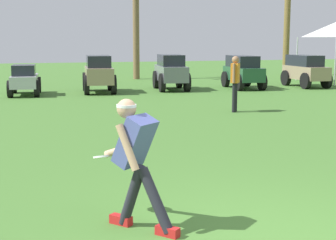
{
  "coord_description": "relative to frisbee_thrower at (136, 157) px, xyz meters",
  "views": [
    {
      "loc": [
        -2.4,
        -4.36,
        2.05
      ],
      "look_at": [
        -0.34,
        2.53,
        0.9
      ],
      "focal_mm": 55.0,
      "sensor_mm": 36.0,
      "label": 1
    }
  ],
  "objects": [
    {
      "name": "teammate_near_sideline",
      "position": [
        4.68,
        7.94,
        0.14
      ],
      "size": [
        0.36,
        0.45,
        1.56
      ],
      "color": "black",
      "rests_on": "ground_plane"
    },
    {
      "name": "parked_car_slot_d",
      "position": [
        1.87,
        14.29,
        -0.05
      ],
      "size": [
        1.37,
        2.43,
        1.4
      ],
      "color": "#998466",
      "rests_on": "ground_plane"
    },
    {
      "name": "palm_tree_left_of_centre",
      "position": [
        13.29,
        20.44,
        2.7
      ],
      "size": [
        3.18,
        3.35,
        5.99
      ],
      "color": "brown",
      "rests_on": "ground_plane"
    },
    {
      "name": "parked_car_slot_e",
      "position": [
        4.79,
        14.44,
        -0.05
      ],
      "size": [
        1.41,
        2.45,
        1.4
      ],
      "color": "slate",
      "rests_on": "ground_plane"
    },
    {
      "name": "parked_car_slot_c",
      "position": [
        -0.86,
        14.14,
        -0.23
      ],
      "size": [
        1.26,
        2.27,
        1.1
      ],
      "color": "#B7BABF",
      "rests_on": "ground_plane"
    },
    {
      "name": "parked_car_slot_f",
      "position": [
        7.8,
        14.16,
        -0.07
      ],
      "size": [
        1.3,
        2.46,
        1.34
      ],
      "color": "#235133",
      "rests_on": "ground_plane"
    },
    {
      "name": "frisbee_thrower",
      "position": [
        0.0,
        0.0,
        0.0
      ],
      "size": [
        0.65,
        1.02,
        1.41
      ],
      "color": "#23232D",
      "rests_on": "ground_plane"
    },
    {
      "name": "palm_tree_far_left",
      "position": [
        4.72,
        20.21,
        2.84
      ],
      "size": [
        3.45,
        3.17,
        5.83
      ],
      "color": "brown",
      "rests_on": "ground_plane"
    },
    {
      "name": "parked_car_slot_g",
      "position": [
        10.64,
        14.06,
        -0.07
      ],
      "size": [
        1.2,
        2.42,
        1.34
      ],
      "color": "#998466",
      "rests_on": "ground_plane"
    },
    {
      "name": "frisbee_in_flight",
      "position": [
        -0.24,
        0.6,
        -0.11
      ],
      "size": [
        0.28,
        0.28,
        0.09
      ],
      "color": "white"
    }
  ]
}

